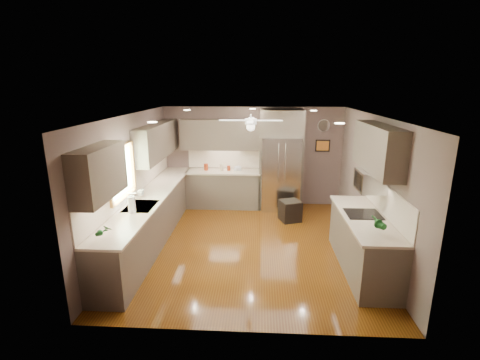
# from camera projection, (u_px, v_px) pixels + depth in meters

# --- Properties ---
(floor) EXTENTS (5.00, 5.00, 0.00)m
(floor) POSITION_uv_depth(u_px,v_px,m) (249.00, 244.00, 6.81)
(floor) COLOR #482409
(floor) RESTS_ON ground
(ceiling) EXTENTS (5.00, 5.00, 0.00)m
(ceiling) POSITION_uv_depth(u_px,v_px,m) (250.00, 115.00, 6.14)
(ceiling) COLOR white
(ceiling) RESTS_ON ground
(wall_back) EXTENTS (4.50, 0.00, 4.50)m
(wall_back) POSITION_uv_depth(u_px,v_px,m) (253.00, 156.00, 8.88)
(wall_back) COLOR #67544F
(wall_back) RESTS_ON ground
(wall_front) EXTENTS (4.50, 0.00, 4.50)m
(wall_front) POSITION_uv_depth(u_px,v_px,m) (244.00, 241.00, 4.07)
(wall_front) COLOR #67544F
(wall_front) RESTS_ON ground
(wall_left) EXTENTS (0.00, 5.00, 5.00)m
(wall_left) POSITION_uv_depth(u_px,v_px,m) (132.00, 181.00, 6.60)
(wall_left) COLOR #67544F
(wall_left) RESTS_ON ground
(wall_right) EXTENTS (0.00, 5.00, 5.00)m
(wall_right) POSITION_uv_depth(u_px,v_px,m) (373.00, 185.00, 6.35)
(wall_right) COLOR #67544F
(wall_right) RESTS_ON ground
(canister_a) EXTENTS (0.14, 0.14, 0.17)m
(canister_a) POSITION_uv_depth(u_px,v_px,m) (206.00, 167.00, 8.74)
(canister_a) COLOR maroon
(canister_a) RESTS_ON back_run
(canister_c) EXTENTS (0.10, 0.10, 0.16)m
(canister_c) POSITION_uv_depth(u_px,v_px,m) (222.00, 167.00, 8.71)
(canister_c) COLOR #BCAC8D
(canister_c) RESTS_ON back_run
(canister_d) EXTENTS (0.10, 0.10, 0.13)m
(canister_d) POSITION_uv_depth(u_px,v_px,m) (229.00, 168.00, 8.71)
(canister_d) COLOR maroon
(canister_d) RESTS_ON back_run
(soap_bottle) EXTENTS (0.09, 0.09, 0.20)m
(soap_bottle) POSITION_uv_depth(u_px,v_px,m) (141.00, 192.00, 6.65)
(soap_bottle) COLOR white
(soap_bottle) RESTS_ON left_run
(potted_plant_left) EXTENTS (0.17, 0.14, 0.28)m
(potted_plant_left) POSITION_uv_depth(u_px,v_px,m) (104.00, 231.00, 4.78)
(potted_plant_left) COLOR #17521D
(potted_plant_left) RESTS_ON left_run
(potted_plant_right) EXTENTS (0.21, 0.19, 0.31)m
(potted_plant_right) POSITION_uv_depth(u_px,v_px,m) (378.00, 223.00, 5.01)
(potted_plant_right) COLOR #17521D
(potted_plant_right) RESTS_ON right_run
(bowl) EXTENTS (0.27, 0.27, 0.05)m
(bowl) POSITION_uv_depth(u_px,v_px,m) (238.00, 170.00, 8.69)
(bowl) COLOR #BCAC8D
(bowl) RESTS_ON back_run
(left_run) EXTENTS (0.65, 4.70, 1.45)m
(left_run) POSITION_uv_depth(u_px,v_px,m) (152.00, 216.00, 6.93)
(left_run) COLOR brown
(left_run) RESTS_ON ground
(back_run) EXTENTS (1.85, 0.65, 1.45)m
(back_run) POSITION_uv_depth(u_px,v_px,m) (224.00, 188.00, 8.84)
(back_run) COLOR brown
(back_run) RESTS_ON ground
(uppers) EXTENTS (4.50, 4.70, 0.95)m
(uppers) POSITION_uv_depth(u_px,v_px,m) (215.00, 144.00, 7.03)
(uppers) COLOR brown
(uppers) RESTS_ON wall_left
(window) EXTENTS (0.05, 1.12, 0.92)m
(window) POSITION_uv_depth(u_px,v_px,m) (122.00, 172.00, 6.03)
(window) COLOR #BFF2B2
(window) RESTS_ON wall_left
(sink) EXTENTS (0.50, 0.70, 0.32)m
(sink) POSITION_uv_depth(u_px,v_px,m) (141.00, 208.00, 6.19)
(sink) COLOR silver
(sink) RESTS_ON left_run
(refrigerator) EXTENTS (1.06, 0.75, 2.45)m
(refrigerator) POSITION_uv_depth(u_px,v_px,m) (281.00, 162.00, 8.53)
(refrigerator) COLOR silver
(refrigerator) RESTS_ON ground
(right_run) EXTENTS (0.70, 2.20, 1.45)m
(right_run) POSITION_uv_depth(u_px,v_px,m) (363.00, 242.00, 5.80)
(right_run) COLOR brown
(right_run) RESTS_ON ground
(microwave) EXTENTS (0.43, 0.55, 0.34)m
(microwave) POSITION_uv_depth(u_px,v_px,m) (371.00, 181.00, 5.77)
(microwave) COLOR silver
(microwave) RESTS_ON wall_right
(ceiling_fan) EXTENTS (1.18, 1.18, 0.32)m
(ceiling_fan) POSITION_uv_depth(u_px,v_px,m) (251.00, 123.00, 6.48)
(ceiling_fan) COLOR white
(ceiling_fan) RESTS_ON ceiling
(recessed_lights) EXTENTS (2.84, 3.14, 0.01)m
(recessed_lights) POSITION_uv_depth(u_px,v_px,m) (249.00, 114.00, 6.53)
(recessed_lights) COLOR white
(recessed_lights) RESTS_ON ceiling
(wall_clock) EXTENTS (0.30, 0.03, 0.30)m
(wall_clock) POSITION_uv_depth(u_px,v_px,m) (324.00, 126.00, 8.56)
(wall_clock) COLOR white
(wall_clock) RESTS_ON wall_back
(framed_print) EXTENTS (0.36, 0.03, 0.30)m
(framed_print) POSITION_uv_depth(u_px,v_px,m) (323.00, 146.00, 8.69)
(framed_print) COLOR black
(framed_print) RESTS_ON wall_back
(stool) EXTENTS (0.55, 0.55, 0.49)m
(stool) POSITION_uv_depth(u_px,v_px,m) (290.00, 211.00, 7.95)
(stool) COLOR black
(stool) RESTS_ON ground
(paper_towel) EXTENTS (0.13, 0.13, 0.31)m
(paper_towel) POSITION_uv_depth(u_px,v_px,m) (132.00, 205.00, 5.81)
(paper_towel) COLOR white
(paper_towel) RESTS_ON left_run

